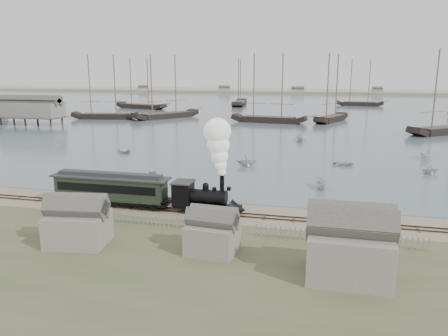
# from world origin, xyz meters

# --- Properties ---
(ground) EXTENTS (600.00, 600.00, 0.00)m
(ground) POSITION_xyz_m (0.00, 0.00, 0.00)
(ground) COLOR gray
(ground) RESTS_ON ground
(harbor_water) EXTENTS (600.00, 336.00, 0.06)m
(harbor_water) POSITION_xyz_m (0.00, 170.00, 0.03)
(harbor_water) COLOR #4B606C
(harbor_water) RESTS_ON ground
(rail_track) EXTENTS (120.00, 1.80, 0.16)m
(rail_track) POSITION_xyz_m (0.00, -2.00, 0.04)
(rail_track) COLOR #35241C
(rail_track) RESTS_ON ground
(picket_fence_west) EXTENTS (19.00, 0.10, 1.20)m
(picket_fence_west) POSITION_xyz_m (-6.50, -7.00, 0.00)
(picket_fence_west) COLOR slate
(picket_fence_west) RESTS_ON ground
(picket_fence_east) EXTENTS (15.00, 0.10, 1.20)m
(picket_fence_east) POSITION_xyz_m (12.50, -7.50, 0.00)
(picket_fence_east) COLOR slate
(picket_fence_east) RESTS_ON ground
(shed_left) EXTENTS (5.00, 4.00, 4.10)m
(shed_left) POSITION_xyz_m (-10.00, -13.00, 0.00)
(shed_left) COLOR slate
(shed_left) RESTS_ON ground
(shed_mid) EXTENTS (4.00, 3.50, 3.60)m
(shed_mid) POSITION_xyz_m (2.00, -12.00, 0.00)
(shed_mid) COLOR slate
(shed_mid) RESTS_ON ground
(shed_right) EXTENTS (6.00, 5.00, 5.10)m
(shed_right) POSITION_xyz_m (13.00, -14.00, 0.00)
(shed_right) COLOR slate
(shed_right) RESTS_ON ground
(far_spit) EXTENTS (500.00, 20.00, 1.80)m
(far_spit) POSITION_xyz_m (0.00, 250.00, 0.00)
(far_spit) COLOR tan
(far_spit) RESTS_ON ground
(locomotive) EXTENTS (7.96, 2.97, 9.92)m
(locomotive) POSITION_xyz_m (-0.40, -2.00, 4.57)
(locomotive) COLOR black
(locomotive) RESTS_ON ground
(passenger_coach) EXTENTS (13.79, 2.66, 3.35)m
(passenger_coach) POSITION_xyz_m (-12.61, -2.00, 2.12)
(passenger_coach) COLOR black
(passenger_coach) RESTS_ON ground
(beached_dinghy) EXTENTS (4.13, 4.58, 0.78)m
(beached_dinghy) POSITION_xyz_m (-0.42, 0.77, 0.39)
(beached_dinghy) COLOR beige
(beached_dinghy) RESTS_ON ground
(rowboat_0) EXTENTS (4.01, 3.39, 0.71)m
(rowboat_0) POSITION_xyz_m (-13.44, 11.54, 0.41)
(rowboat_0) COLOR beige
(rowboat_0) RESTS_ON harbor_water
(rowboat_1) EXTENTS (3.66, 3.96, 1.73)m
(rowboat_1) POSITION_xyz_m (-1.49, 22.21, 0.92)
(rowboat_1) COLOR beige
(rowboat_1) RESTS_ON harbor_water
(rowboat_2) EXTENTS (3.37, 2.14, 1.22)m
(rowboat_2) POSITION_xyz_m (10.40, 11.05, 0.67)
(rowboat_2) COLOR beige
(rowboat_2) RESTS_ON harbor_water
(rowboat_3) EXTENTS (2.85, 3.65, 0.69)m
(rowboat_3) POSITION_xyz_m (13.68, 26.17, 0.40)
(rowboat_3) COLOR beige
(rowboat_3) RESTS_ON harbor_water
(rowboat_4) EXTENTS (3.06, 3.28, 1.40)m
(rowboat_4) POSITION_xyz_m (26.01, 23.03, 0.76)
(rowboat_4) COLOR beige
(rowboat_4) RESTS_ON harbor_water
(rowboat_5) EXTENTS (3.80, 2.58, 1.38)m
(rowboat_5) POSITION_xyz_m (27.53, 35.07, 0.75)
(rowboat_5) COLOR beige
(rowboat_5) RESTS_ON harbor_water
(rowboat_6) EXTENTS (4.68, 4.81, 0.81)m
(rowboat_6) POSITION_xyz_m (-26.19, 28.62, 0.47)
(rowboat_6) COLOR beige
(rowboat_6) RESTS_ON harbor_water
(rowboat_7) EXTENTS (3.92, 3.65, 1.68)m
(rowboat_7) POSITION_xyz_m (5.29, 48.69, 0.90)
(rowboat_7) COLOR beige
(rowboat_7) RESTS_ON harbor_water
(rowboat_8) EXTENTS (3.48, 3.23, 1.50)m
(rowboat_8) POSITION_xyz_m (4.90, 51.84, 0.81)
(rowboat_8) COLOR beige
(rowboat_8) RESTS_ON harbor_water
(schooner_0) EXTENTS (21.32, 8.42, 20.00)m
(schooner_0) POSITION_xyz_m (-57.87, 80.20, 10.06)
(schooner_0) COLOR black
(schooner_0) RESTS_ON harbor_water
(schooner_1) EXTENTS (17.97, 22.30, 20.00)m
(schooner_1) POSITION_xyz_m (-40.06, 86.80, 10.06)
(schooner_1) COLOR black
(schooner_1) RESTS_ON harbor_water
(schooner_2) EXTENTS (22.66, 8.00, 20.00)m
(schooner_2) POSITION_xyz_m (-6.28, 82.73, 10.06)
(schooner_2) COLOR black
(schooner_2) RESTS_ON harbor_water
(schooner_3) EXTENTS (10.76, 18.69, 20.00)m
(schooner_3) POSITION_xyz_m (11.67, 89.35, 10.06)
(schooner_3) COLOR black
(schooner_3) RESTS_ON harbor_water
(schooner_6) EXTENTS (23.74, 12.00, 20.00)m
(schooner_6) POSITION_xyz_m (-62.87, 118.65, 10.06)
(schooner_6) COLOR black
(schooner_6) RESTS_ON harbor_water
(schooner_7) EXTENTS (7.77, 23.72, 20.00)m
(schooner_7) POSITION_xyz_m (-27.51, 143.73, 10.06)
(schooner_7) COLOR black
(schooner_7) RESTS_ON harbor_water
(schooner_8) EXTENTS (19.83, 5.26, 20.00)m
(schooner_8) POSITION_xyz_m (23.55, 153.21, 10.06)
(schooner_8) COLOR black
(schooner_8) RESTS_ON harbor_water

